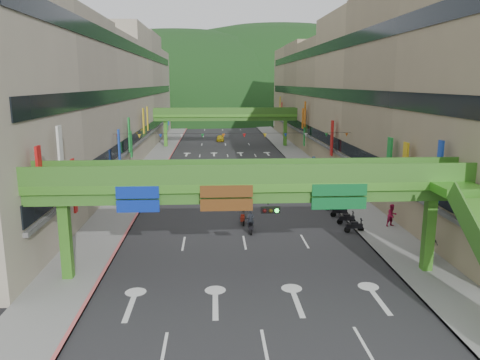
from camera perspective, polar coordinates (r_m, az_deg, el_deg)
The scene contains 23 objects.
ground at distance 23.99m, azimuth 2.51°, elevation -17.23°, with size 320.00×320.00×0.00m, color black.
road_slab at distance 71.85m, azimuth -1.43°, elevation 2.49°, with size 18.00×140.00×0.02m, color #28282B.
sidewalk_left at distance 72.34m, azimuth -10.17°, elevation 2.43°, with size 4.00×140.00×0.15m, color gray.
sidewalk_right at distance 73.00m, azimuth 7.25°, elevation 2.60°, with size 4.00×140.00×0.15m, color gray.
curb_left at distance 72.13m, azimuth -8.68°, elevation 2.46°, with size 0.20×140.00×0.18m, color #CC5959.
curb_right at distance 72.68m, azimuth 5.77°, elevation 2.61°, with size 0.20×140.00×0.18m, color gray.
building_row_left at distance 72.85m, azimuth -16.74°, elevation 9.61°, with size 12.80×95.00×19.00m.
building_row_right at distance 73.97m, azimuth 13.58°, elevation 9.80°, with size 12.80×95.00×19.00m.
overpass_near at distance 27.20m, azimuth 3.45°, elevation -1.90°, with size 28.00×12.27×7.10m.
overpass_far at distance 86.12m, azimuth -1.76°, elevation 7.66°, with size 28.00×2.20×7.10m.
hill_left at distance 181.69m, azimuth -7.31°, elevation 8.05°, with size 168.00×140.00×112.00m, color #1C4419.
hill_right at distance 203.03m, azimuth 4.55°, elevation 8.49°, with size 208.00×176.00×128.00m, color #1C4419.
bunting_string at distance 51.23m, azimuth -0.75°, elevation 5.44°, with size 26.00×0.36×0.47m.
scooter_rider_near at distance 36.86m, azimuth 1.30°, elevation -5.21°, with size 0.57×1.60×1.87m.
scooter_rider_mid at distance 52.07m, azimuth -2.46°, elevation -0.07°, with size 0.77×1.60×1.83m.
scooter_rider_left at distance 52.29m, azimuth -8.98°, elevation -0.09°, with size 1.00×1.60×1.97m.
scooter_rider_far at distance 39.14m, azimuth 0.35°, elevation -3.98°, with size 0.84×1.60×1.97m.
parked_scooter_row at distance 43.20m, azimuth 11.66°, elevation -3.35°, with size 1.60×11.55×1.08m.
car_silver at distance 57.13m, azimuth -7.99°, elevation 0.64°, with size 1.45×4.15×1.37m, color #A8AAB0.
car_yellow at distance 94.53m, azimuth -2.43°, elevation 5.12°, with size 1.49×3.71×1.26m, color yellow.
pedestrian_red at distance 40.04m, azimuth 18.02°, elevation -4.32°, with size 0.89×0.70×1.84m, color #A3143B.
pedestrian_dark at distance 34.00m, azimuth 22.21°, elevation -7.59°, with size 1.00×0.42×1.71m, color #23212B.
pedestrian_blue at distance 63.20m, azimuth 8.95°, elevation 1.90°, with size 0.86×0.55×1.84m, color #354D63.
Camera 1 is at (-2.17, -20.86, 11.64)m, focal length 35.00 mm.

